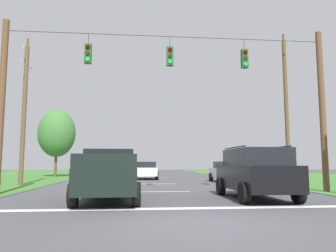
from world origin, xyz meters
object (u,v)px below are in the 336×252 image
(pickup_truck, at_px, (108,175))
(utility_pole_near_left, at_px, (24,110))
(tree_roadside_far_right, at_px, (57,133))
(overhead_signal_span, at_px, (169,100))
(distant_car_oncoming, at_px, (227,171))
(distant_car_crossing_white, at_px, (146,170))
(suv_black, at_px, (255,172))
(utility_pole_mid_right, at_px, (286,109))

(pickup_truck, distance_m, utility_pole_near_left, 11.50)
(utility_pole_near_left, bearing_deg, pickup_truck, -54.86)
(utility_pole_near_left, height_order, tree_roadside_far_right, utility_pole_near_left)
(overhead_signal_span, xyz_separation_m, pickup_truck, (-2.61, -2.68, -3.48))
(overhead_signal_span, xyz_separation_m, tree_roadside_far_right, (-9.70, 18.54, -0.03))
(overhead_signal_span, relative_size, distant_car_oncoming, 3.66)
(overhead_signal_span, height_order, distant_car_crossing_white, overhead_signal_span)
(pickup_truck, distance_m, tree_roadside_far_right, 22.64)
(overhead_signal_span, height_order, distant_car_oncoming, overhead_signal_span)
(overhead_signal_span, bearing_deg, tree_roadside_far_right, 117.62)
(pickup_truck, xyz_separation_m, suv_black, (5.78, -0.00, 0.09))
(pickup_truck, bearing_deg, distant_car_crossing_white, 83.21)
(distant_car_crossing_white, relative_size, utility_pole_near_left, 0.45)
(utility_pole_mid_right, relative_size, tree_roadside_far_right, 1.54)
(overhead_signal_span, xyz_separation_m, utility_pole_near_left, (-8.84, 6.17, 0.38))
(utility_pole_mid_right, distance_m, tree_roadside_far_right, 22.38)
(suv_black, distance_m, utility_pole_near_left, 15.39)
(pickup_truck, bearing_deg, utility_pole_near_left, 125.14)
(tree_roadside_far_right, bearing_deg, distant_car_oncoming, -34.75)
(distant_car_crossing_white, distance_m, tree_roadside_far_right, 10.98)
(distant_car_oncoming, xyz_separation_m, tree_roadside_far_right, (-14.84, 10.30, 3.63))
(suv_black, xyz_separation_m, tree_roadside_far_right, (-12.87, 21.22, 3.36))
(distant_car_crossing_white, distance_m, utility_pole_mid_right, 12.83)
(suv_black, distance_m, distant_car_crossing_white, 16.56)
(pickup_truck, xyz_separation_m, tree_roadside_far_right, (-7.09, 21.22, 3.45))
(pickup_truck, bearing_deg, distant_car_oncoming, 54.65)
(pickup_truck, bearing_deg, overhead_signal_span, 45.74)
(suv_black, xyz_separation_m, utility_pole_near_left, (-12.01, 8.85, 3.77))
(distant_car_crossing_white, xyz_separation_m, utility_pole_mid_right, (9.40, -7.58, 4.35))
(overhead_signal_span, distance_m, pickup_truck, 5.11)
(suv_black, relative_size, utility_pole_mid_right, 0.46)
(utility_pole_mid_right, bearing_deg, distant_car_oncoming, 146.03)
(pickup_truck, relative_size, distant_car_oncoming, 1.26)
(distant_car_crossing_white, relative_size, distant_car_oncoming, 1.00)
(distant_car_oncoming, distance_m, tree_roadside_far_right, 18.43)
(suv_black, bearing_deg, distant_car_oncoming, 79.76)
(suv_black, bearing_deg, distant_car_crossing_white, 103.48)
(pickup_truck, distance_m, utility_pole_mid_right, 14.77)
(overhead_signal_span, height_order, tree_roadside_far_right, overhead_signal_span)
(pickup_truck, relative_size, suv_black, 1.14)
(pickup_truck, relative_size, distant_car_crossing_white, 1.26)
(distant_car_oncoming, height_order, tree_roadside_far_right, tree_roadside_far_right)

